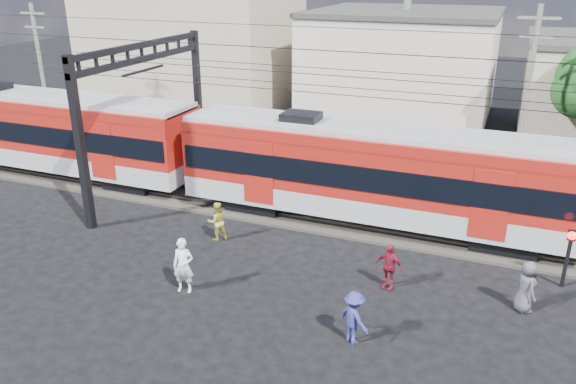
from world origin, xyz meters
name	(u,v)px	position (x,y,z in m)	size (l,w,h in m)	color
ground	(284,328)	(0.00, 0.00, 0.00)	(120.00, 120.00, 0.00)	black
track_bed	(356,221)	(0.00, 8.00, 0.06)	(70.00, 3.40, 0.12)	#2D2823
rail_near	(351,226)	(0.00, 7.25, 0.18)	(70.00, 0.12, 0.12)	#59544C
rail_far	(361,212)	(0.00, 8.75, 0.18)	(70.00, 0.12, 0.12)	#59544C
commuter_train	(381,171)	(0.91, 8.00, 2.40)	(50.30, 3.08, 4.17)	black
catenary	(170,85)	(-8.65, 8.00, 5.14)	(70.00, 9.30, 7.52)	black
building_west	(194,44)	(-17.00, 24.00, 4.66)	(14.28, 10.20, 9.30)	#BAA88E
building_midwest	(403,64)	(-2.00, 27.00, 3.66)	(12.24, 12.24, 7.30)	beige
utility_pole_mid	(527,94)	(6.00, 15.00, 4.53)	(1.80, 0.24, 8.50)	slate
utility_pole_west	(41,66)	(-22.00, 14.00, 4.28)	(1.80, 0.24, 8.00)	slate
pedestrian_a	(183,266)	(-3.83, 0.70, 0.95)	(0.69, 0.45, 1.89)	white
pedestrian_b	(217,221)	(-4.64, 4.47, 0.78)	(0.76, 0.59, 1.56)	gold
pedestrian_c	(354,317)	(2.08, 0.14, 0.81)	(1.05, 0.60, 1.63)	navy
pedestrian_d	(389,266)	(2.35, 3.39, 0.81)	(0.95, 0.39, 1.62)	maroon
pedestrian_e	(526,286)	(6.57, 3.66, 0.85)	(0.83, 0.54, 1.70)	#47474C
crossing_signal	(569,248)	(7.79, 5.65, 1.45)	(0.31, 0.31, 2.10)	black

